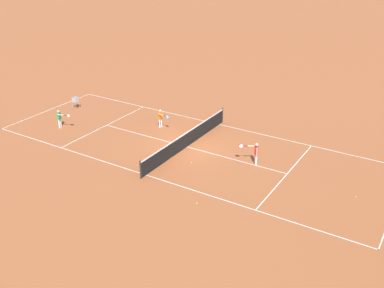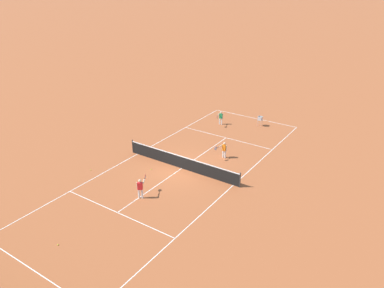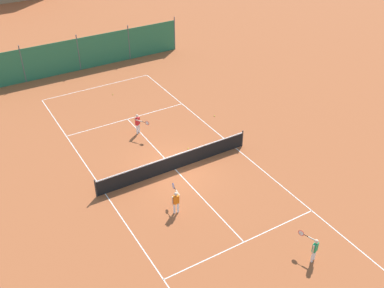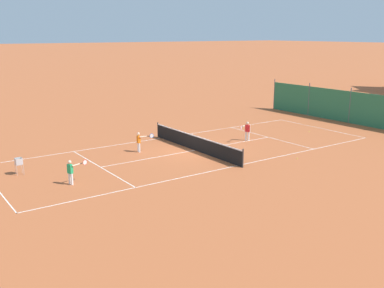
% 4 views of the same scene
% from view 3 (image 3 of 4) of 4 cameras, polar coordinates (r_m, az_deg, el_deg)
% --- Properties ---
extents(ground_plane, '(600.00, 600.00, 0.00)m').
position_cam_3_polar(ground_plane, '(24.84, -2.17, -3.22)').
color(ground_plane, '#A8542D').
extents(court_line_markings, '(8.25, 23.85, 0.01)m').
position_cam_3_polar(court_line_markings, '(24.84, -2.17, -3.22)').
color(court_line_markings, white).
rests_on(court_line_markings, ground).
extents(tennis_net, '(9.18, 0.08, 1.06)m').
position_cam_3_polar(tennis_net, '(24.54, -2.19, -2.29)').
color(tennis_net, '#2D2D2D').
rests_on(tennis_net, ground).
extents(windscreen_fence_far, '(17.28, 0.08, 2.90)m').
position_cam_3_polar(windscreen_fence_far, '(36.94, -14.19, 10.97)').
color(windscreen_fence_far, '#2D754C').
rests_on(windscreen_fence_far, ground).
extents(player_far_service, '(0.40, 1.06, 1.23)m').
position_cam_3_polar(player_far_service, '(20.12, 15.23, -12.61)').
color(player_far_service, white).
rests_on(player_far_service, ground).
extents(player_near_baseline, '(0.55, 1.09, 1.31)m').
position_cam_3_polar(player_near_baseline, '(27.73, -6.86, 2.72)').
color(player_near_baseline, white).
rests_on(player_near_baseline, ground).
extents(player_far_baseline, '(0.52, 1.01, 1.25)m').
position_cam_3_polar(player_far_baseline, '(21.67, -2.07, -7.15)').
color(player_far_baseline, white).
rests_on(player_far_baseline, ground).
extents(tennis_ball_near_corner, '(0.07, 0.07, 0.07)m').
position_cam_3_polar(tennis_ball_near_corner, '(32.93, -10.04, 6.22)').
color(tennis_ball_near_corner, '#CCE033').
rests_on(tennis_ball_near_corner, ground).
extents(tennis_ball_service_box, '(0.07, 0.07, 0.07)m').
position_cam_3_polar(tennis_ball_service_box, '(29.74, 2.88, 3.58)').
color(tennis_ball_service_box, '#CCE033').
rests_on(tennis_ball_service_box, ground).
extents(tennis_ball_far_corner, '(0.07, 0.07, 0.07)m').
position_cam_3_polar(tennis_ball_far_corner, '(26.44, -0.49, -0.57)').
color(tennis_ball_far_corner, '#CCE033').
rests_on(tennis_ball_far_corner, ground).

